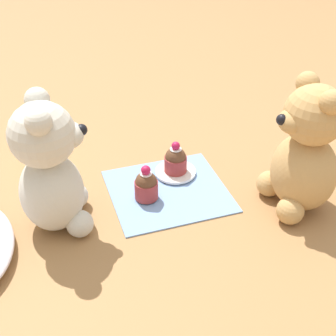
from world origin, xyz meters
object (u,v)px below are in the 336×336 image
at_px(teddy_bear_cream, 50,169).
at_px(saucer_plate, 175,172).
at_px(cupcake_near_tan_bear, 176,160).
at_px(teddy_bear_tan, 305,153).
at_px(juice_glass, 43,153).
at_px(cupcake_near_cream_bear, 146,185).

relative_size(teddy_bear_cream, saucer_plate, 2.95).
xyz_separation_m(saucer_plate, cupcake_near_tan_bear, (0.00, 0.00, 0.03)).
distance_m(teddy_bear_tan, saucer_plate, 0.27).
height_order(teddy_bear_cream, cupcake_near_tan_bear, teddy_bear_cream).
relative_size(teddy_bear_tan, juice_glass, 3.78).
distance_m(teddy_bear_cream, saucer_plate, 0.28).
distance_m(cupcake_near_cream_bear, saucer_plate, 0.10).
xyz_separation_m(teddy_bear_cream, cupcake_near_tan_bear, (0.07, -0.25, -0.08)).
bearing_deg(teddy_bear_cream, saucer_plate, -69.46).
relative_size(teddy_bear_cream, cupcake_near_tan_bear, 3.60).
bearing_deg(teddy_bear_tan, cupcake_near_cream_bear, -108.17).
distance_m(cupcake_near_tan_bear, juice_glass, 0.28).
height_order(saucer_plate, juice_glass, juice_glass).
height_order(teddy_bear_cream, juice_glass, teddy_bear_cream).
bearing_deg(cupcake_near_tan_bear, saucer_plate, 0.00).
distance_m(cupcake_near_cream_bear, cupcake_near_tan_bear, 0.10).
xyz_separation_m(cupcake_near_tan_bear, juice_glass, (0.12, 0.25, -0.00)).
xyz_separation_m(teddy_bear_cream, cupcake_near_cream_bear, (0.01, -0.17, -0.08)).
height_order(teddy_bear_cream, teddy_bear_tan, teddy_bear_tan).
height_order(saucer_plate, cupcake_near_tan_bear, cupcake_near_tan_bear).
relative_size(cupcake_near_cream_bear, saucer_plate, 0.86).
height_order(teddy_bear_tan, saucer_plate, teddy_bear_tan).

